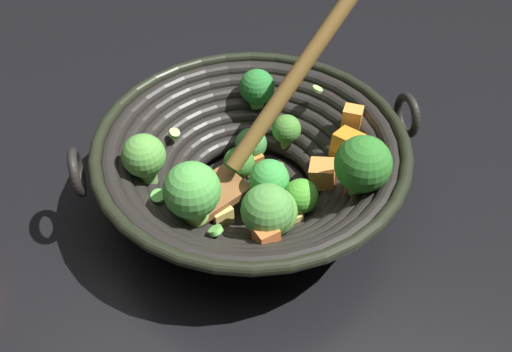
% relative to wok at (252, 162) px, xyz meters
% --- Properties ---
extents(ground_plane, '(4.00, 4.00, 0.00)m').
position_rel_wok_xyz_m(ground_plane, '(0.00, -0.00, -0.06)').
color(ground_plane, black).
extents(wok, '(0.39, 0.35, 0.23)m').
position_rel_wok_xyz_m(wok, '(0.00, 0.00, 0.00)').
color(wok, black).
rests_on(wok, ground).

